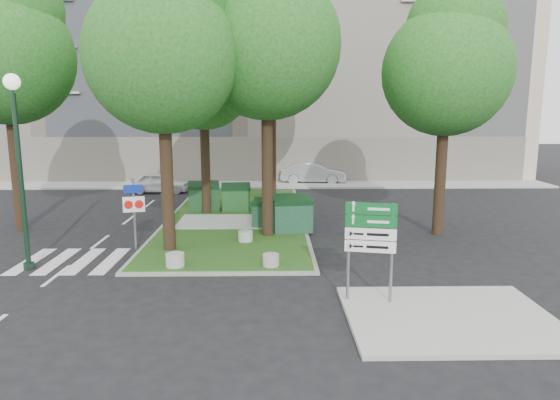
{
  "coord_description": "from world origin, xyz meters",
  "views": [
    {
      "loc": [
        2.16,
        -14.88,
        5.05
      ],
      "look_at": [
        2.45,
        1.96,
        2.0
      ],
      "focal_mm": 32.0,
      "sensor_mm": 36.0,
      "label": 1
    }
  ],
  "objects_px": {
    "tree_median_far": "(273,46)",
    "dumpster_c": "(268,213)",
    "tree_median_near_left": "(164,41)",
    "bollard_right": "(271,260)",
    "dumpster_a": "(204,197)",
    "car_silver": "(313,173)",
    "tree_street_left": "(7,44)",
    "bollard_mid": "(245,236)",
    "traffic_sign_pole": "(134,206)",
    "street_lamp": "(18,149)",
    "directional_sign": "(370,236)",
    "dumpster_b": "(236,197)",
    "tree_median_mid": "(205,68)",
    "litter_bin": "(280,207)",
    "tree_median_near_right": "(269,30)",
    "car_white": "(158,182)",
    "tree_street_right": "(449,59)",
    "dumpster_d": "(292,214)",
    "bollard_left": "(175,260)"
  },
  "relations": [
    {
      "from": "tree_median_near_right",
      "to": "litter_bin",
      "type": "bearing_deg",
      "value": 82.82
    },
    {
      "from": "tree_street_right",
      "to": "bollard_mid",
      "type": "bearing_deg",
      "value": -169.38
    },
    {
      "from": "tree_median_near_left",
      "to": "litter_bin",
      "type": "xyz_separation_m",
      "value": [
        3.97,
        5.72,
        -6.81
      ]
    },
    {
      "from": "tree_median_near_left",
      "to": "bollard_right",
      "type": "xyz_separation_m",
      "value": [
        3.55,
        -2.06,
        -7.01
      ]
    },
    {
      "from": "dumpster_a",
      "to": "dumpster_d",
      "type": "bearing_deg",
      "value": -53.85
    },
    {
      "from": "tree_street_left",
      "to": "dumpster_d",
      "type": "height_order",
      "value": "tree_street_left"
    },
    {
      "from": "tree_median_near_right",
      "to": "car_silver",
      "type": "relative_size",
      "value": 2.55
    },
    {
      "from": "tree_street_left",
      "to": "dumpster_c",
      "type": "height_order",
      "value": "tree_street_left"
    },
    {
      "from": "tree_street_right",
      "to": "dumpster_c",
      "type": "xyz_separation_m",
      "value": [
        -7.09,
        1.04,
        -6.29
      ]
    },
    {
      "from": "tree_street_right",
      "to": "dumpster_b",
      "type": "height_order",
      "value": "tree_street_right"
    },
    {
      "from": "dumpster_d",
      "to": "bollard_right",
      "type": "height_order",
      "value": "dumpster_d"
    },
    {
      "from": "tree_street_right",
      "to": "litter_bin",
      "type": "xyz_separation_m",
      "value": [
        -6.53,
        3.22,
        -6.48
      ]
    },
    {
      "from": "tree_median_mid",
      "to": "tree_street_right",
      "type": "bearing_deg",
      "value": -21.8
    },
    {
      "from": "tree_street_left",
      "to": "bollard_mid",
      "type": "relative_size",
      "value": 20.11
    },
    {
      "from": "tree_street_right",
      "to": "directional_sign",
      "type": "relative_size",
      "value": 3.86
    },
    {
      "from": "tree_street_left",
      "to": "directional_sign",
      "type": "height_order",
      "value": "tree_street_left"
    },
    {
      "from": "traffic_sign_pole",
      "to": "street_lamp",
      "type": "bearing_deg",
      "value": -154.54
    },
    {
      "from": "tree_median_far",
      "to": "dumpster_c",
      "type": "bearing_deg",
      "value": -92.8
    },
    {
      "from": "tree_street_left",
      "to": "dumpster_b",
      "type": "height_order",
      "value": "tree_street_left"
    },
    {
      "from": "bollard_left",
      "to": "street_lamp",
      "type": "bearing_deg",
      "value": 178.31
    },
    {
      "from": "tree_median_near_left",
      "to": "tree_median_far",
      "type": "relative_size",
      "value": 0.88
    },
    {
      "from": "tree_median_mid",
      "to": "tree_median_far",
      "type": "bearing_deg",
      "value": 43.15
    },
    {
      "from": "tree_median_mid",
      "to": "tree_street_right",
      "type": "height_order",
      "value": "tree_street_right"
    },
    {
      "from": "bollard_left",
      "to": "litter_bin",
      "type": "distance_m",
      "value": 8.53
    },
    {
      "from": "dumpster_d",
      "to": "tree_median_mid",
      "type": "bearing_deg",
      "value": 127.32
    },
    {
      "from": "dumpster_b",
      "to": "litter_bin",
      "type": "distance_m",
      "value": 2.55
    },
    {
      "from": "tree_median_near_left",
      "to": "dumpster_c",
      "type": "xyz_separation_m",
      "value": [
        3.41,
        3.54,
        -6.63
      ]
    },
    {
      "from": "tree_median_far",
      "to": "car_white",
      "type": "xyz_separation_m",
      "value": [
        -7.12,
        3.67,
        -7.69
      ]
    },
    {
      "from": "tree_median_near_right",
      "to": "dumpster_d",
      "type": "height_order",
      "value": "tree_median_near_right"
    },
    {
      "from": "dumpster_c",
      "to": "car_silver",
      "type": "bearing_deg",
      "value": 85.6
    },
    {
      "from": "tree_median_near_left",
      "to": "car_silver",
      "type": "distance_m",
      "value": 19.29
    },
    {
      "from": "tree_median_far",
      "to": "dumpster_c",
      "type": "xyz_separation_m",
      "value": [
        -0.29,
        -5.96,
        -7.63
      ]
    },
    {
      "from": "street_lamp",
      "to": "dumpster_c",
      "type": "bearing_deg",
      "value": 35.53
    },
    {
      "from": "tree_median_far",
      "to": "tree_street_right",
      "type": "relative_size",
      "value": 1.18
    },
    {
      "from": "bollard_left",
      "to": "dumpster_a",
      "type": "bearing_deg",
      "value": 91.75
    },
    {
      "from": "bollard_right",
      "to": "street_lamp",
      "type": "bearing_deg",
      "value": 178.98
    },
    {
      "from": "tree_street_left",
      "to": "dumpster_c",
      "type": "relative_size",
      "value": 7.86
    },
    {
      "from": "street_lamp",
      "to": "bollard_right",
      "type": "bearing_deg",
      "value": -1.02
    },
    {
      "from": "street_lamp",
      "to": "bollard_left",
      "type": "bearing_deg",
      "value": -1.69
    },
    {
      "from": "bollard_right",
      "to": "car_silver",
      "type": "xyz_separation_m",
      "value": [
        2.93,
        19.0,
        0.43
      ]
    },
    {
      "from": "tree_median_mid",
      "to": "tree_median_far",
      "type": "relative_size",
      "value": 0.84
    },
    {
      "from": "dumpster_b",
      "to": "dumpster_d",
      "type": "height_order",
      "value": "dumpster_d"
    },
    {
      "from": "tree_median_mid",
      "to": "tree_street_left",
      "type": "relative_size",
      "value": 0.91
    },
    {
      "from": "tree_median_near_left",
      "to": "dumpster_a",
      "type": "distance_m",
      "value": 9.57
    },
    {
      "from": "directional_sign",
      "to": "dumpster_b",
      "type": "bearing_deg",
      "value": 121.16
    },
    {
      "from": "tree_street_right",
      "to": "bollard_mid",
      "type": "xyz_separation_m",
      "value": [
        -7.92,
        -1.49,
        -6.67
      ]
    },
    {
      "from": "bollard_left",
      "to": "traffic_sign_pole",
      "type": "relative_size",
      "value": 0.23
    },
    {
      "from": "tree_street_left",
      "to": "street_lamp",
      "type": "distance_m",
      "value": 7.17
    },
    {
      "from": "tree_street_right",
      "to": "dumpster_c",
      "type": "bearing_deg",
      "value": 171.69
    },
    {
      "from": "tree_street_left",
      "to": "dumpster_d",
      "type": "distance_m",
      "value": 13.32
    }
  ]
}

